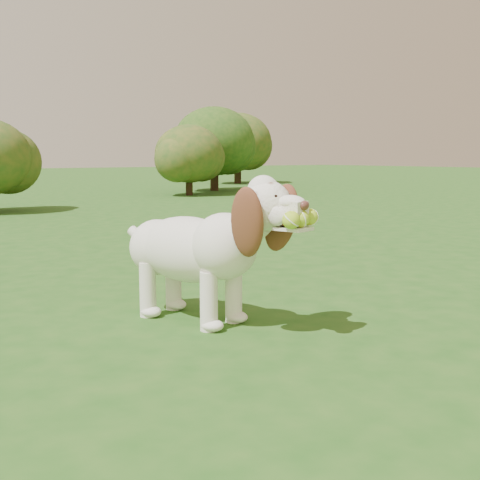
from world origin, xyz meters
TOP-DOWN VIEW (x-y plane):
  - ground at (0.00, 0.00)m, footprint 80.00×80.00m
  - dog at (-0.02, -0.49)m, footprint 0.65×1.23m
  - shrub_h at (9.79, 12.82)m, footprint 2.20×2.20m
  - shrub_f at (6.91, 9.85)m, footprint 2.08×2.08m
  - shrub_d at (5.42, 8.66)m, footprint 1.55×1.55m

SIDE VIEW (x-z plane):
  - ground at x=0.00m, z-range 0.00..0.00m
  - dog at x=-0.02m, z-range 0.03..0.84m
  - shrub_d at x=5.42m, z-range 0.14..1.74m
  - shrub_f at x=6.91m, z-range 0.19..2.34m
  - shrub_h at x=9.79m, z-range 0.20..2.48m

